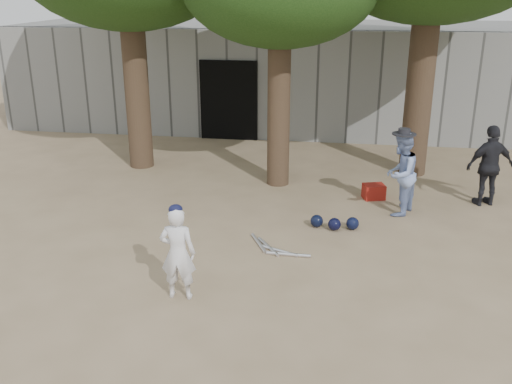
% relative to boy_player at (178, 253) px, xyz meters
% --- Properties ---
extents(ground, '(70.00, 70.00, 0.00)m').
position_rel_boy_player_xyz_m(ground, '(0.21, 0.84, -0.68)').
color(ground, '#937C5E').
rests_on(ground, ground).
extents(boy_player, '(0.51, 0.35, 1.35)m').
position_rel_boy_player_xyz_m(boy_player, '(0.00, 0.00, 0.00)').
color(boy_player, white).
rests_on(boy_player, ground).
extents(spectator_blue, '(0.87, 0.96, 1.60)m').
position_rel_boy_player_xyz_m(spectator_blue, '(3.27, 3.63, 0.12)').
color(spectator_blue, '#8297CA').
rests_on(spectator_blue, ground).
extents(spectator_dark, '(1.02, 0.66, 1.61)m').
position_rel_boy_player_xyz_m(spectator_dark, '(5.04, 4.38, 0.13)').
color(spectator_dark, black).
rests_on(spectator_dark, ground).
extents(red_bag, '(0.49, 0.43, 0.30)m').
position_rel_boy_player_xyz_m(red_bag, '(2.86, 4.39, -0.53)').
color(red_bag, '#A62316').
rests_on(red_bag, ground).
extents(back_building, '(16.00, 5.24, 3.00)m').
position_rel_boy_player_xyz_m(back_building, '(0.20, 11.17, 0.82)').
color(back_building, gray).
rests_on(back_building, ground).
extents(helmet_row, '(0.87, 0.33, 0.23)m').
position_rel_boy_player_xyz_m(helmet_row, '(2.10, 2.71, -0.56)').
color(helmet_row, black).
rests_on(helmet_row, ground).
extents(bat_pile, '(1.08, 0.77, 0.06)m').
position_rel_boy_player_xyz_m(bat_pile, '(1.12, 1.68, -0.65)').
color(bat_pile, silver).
rests_on(bat_pile, ground).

